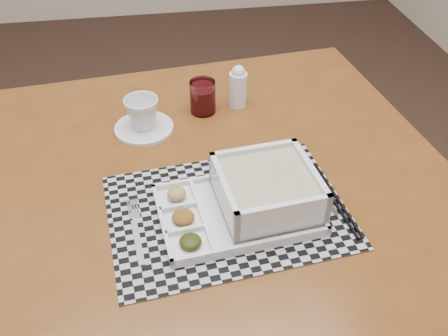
{
  "coord_description": "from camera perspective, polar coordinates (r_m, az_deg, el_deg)",
  "views": [
    {
      "loc": [
        0.51,
        -1.31,
        1.54
      ],
      "look_at": [
        0.65,
        -0.49,
        0.86
      ],
      "focal_mm": 40.0,
      "sensor_mm": 36.0,
      "label": 1
    }
  ],
  "objects": [
    {
      "name": "creamer_bottle",
      "position": [
        1.34,
        1.62,
        9.29
      ],
      "size": [
        0.05,
        0.05,
        0.12
      ],
      "color": "silver",
      "rests_on": "dining_table"
    },
    {
      "name": "fork",
      "position": [
        1.02,
        -9.93,
        -6.81
      ],
      "size": [
        0.04,
        0.19,
        0.0
      ],
      "color": "silver",
      "rests_on": "placemat"
    },
    {
      "name": "spoon",
      "position": [
        1.14,
        9.9,
        -0.68
      ],
      "size": [
        0.04,
        0.18,
        0.01
      ],
      "color": "silver",
      "rests_on": "placemat"
    },
    {
      "name": "cup",
      "position": [
        1.26,
        -9.33,
        6.2
      ],
      "size": [
        0.09,
        0.09,
        0.08
      ],
      "primitive_type": "imported",
      "rotation": [
        0.0,
        0.0,
        0.03
      ],
      "color": "silver",
      "rests_on": "saucer"
    },
    {
      "name": "serving_tray",
      "position": [
        1.03,
        3.97,
        -3.2
      ],
      "size": [
        0.34,
        0.25,
        0.09
      ],
      "color": "silver",
      "rests_on": "placemat"
    },
    {
      "name": "dining_table",
      "position": [
        1.18,
        -0.67,
        -4.11
      ],
      "size": [
        1.18,
        1.18,
        0.8
      ],
      "color": "#552E0F",
      "rests_on": "ground"
    },
    {
      "name": "juice_glass",
      "position": [
        1.33,
        -2.44,
        7.98
      ],
      "size": [
        0.07,
        0.07,
        0.09
      ],
      "color": "white",
      "rests_on": "dining_table"
    },
    {
      "name": "floor",
      "position": [
        2.08,
        -20.6,
        -11.67
      ],
      "size": [
        5.0,
        5.0,
        0.0
      ],
      "primitive_type": "plane",
      "color": "black",
      "rests_on": "ground"
    },
    {
      "name": "chopsticks",
      "position": [
        1.09,
        12.51,
        -3.38
      ],
      "size": [
        0.04,
        0.24,
        0.01
      ],
      "color": "black",
      "rests_on": "placemat"
    },
    {
      "name": "placemat",
      "position": [
        1.04,
        0.41,
        -4.97
      ],
      "size": [
        0.52,
        0.4,
        0.0
      ],
      "primitive_type": "cube",
      "rotation": [
        0.0,
        0.0,
        0.1
      ],
      "color": "#9B9BA2",
      "rests_on": "dining_table"
    },
    {
      "name": "saucer",
      "position": [
        1.29,
        -9.12,
        4.51
      ],
      "size": [
        0.15,
        0.15,
        0.01
      ],
      "primitive_type": "cylinder",
      "color": "silver",
      "rests_on": "dining_table"
    }
  ]
}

